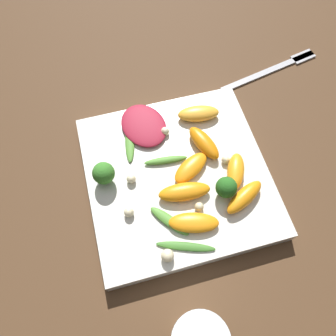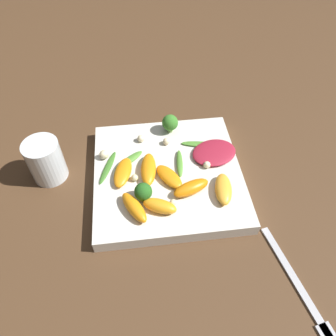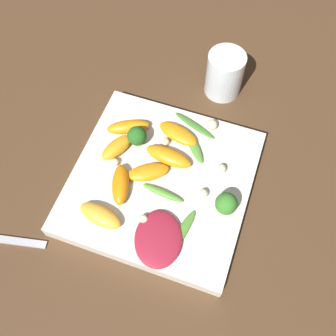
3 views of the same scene
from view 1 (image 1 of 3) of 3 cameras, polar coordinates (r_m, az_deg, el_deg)
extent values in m
plane|color=#4C331E|center=(0.51, 1.59, -2.10)|extent=(2.40, 2.40, 0.00)
cube|color=silver|center=(0.50, 1.63, -1.51)|extent=(0.27, 0.27, 0.03)
cube|color=#B2B2B7|center=(0.65, 17.16, 15.93)|extent=(0.20, 0.05, 0.01)
cube|color=#B2B2B7|center=(0.70, 22.49, 17.56)|extent=(0.05, 0.03, 0.01)
ellipsoid|color=maroon|center=(0.52, -4.24, 7.43)|extent=(0.09, 0.10, 0.01)
ellipsoid|color=orange|center=(0.50, 6.27, 4.38)|extent=(0.05, 0.07, 0.02)
ellipsoid|color=orange|center=(0.46, 2.52, -4.25)|extent=(0.08, 0.03, 0.02)
ellipsoid|color=orange|center=(0.49, 11.71, -0.47)|extent=(0.05, 0.06, 0.02)
ellipsoid|color=orange|center=(0.48, 3.99, 0.09)|extent=(0.07, 0.06, 0.02)
ellipsoid|color=orange|center=(0.45, 4.64, -9.44)|extent=(0.07, 0.05, 0.01)
ellipsoid|color=orange|center=(0.47, 13.16, -4.95)|extent=(0.07, 0.05, 0.02)
ellipsoid|color=#FCAD33|center=(0.53, 5.31, 9.42)|extent=(0.07, 0.04, 0.02)
cylinder|color=#84AD5B|center=(0.48, -10.84, -1.67)|extent=(0.01, 0.01, 0.01)
sphere|color=#387A28|center=(0.47, -11.16, -0.89)|extent=(0.03, 0.03, 0.03)
cylinder|color=#7A9E51|center=(0.47, 9.85, -4.01)|extent=(0.01, 0.01, 0.01)
sphere|color=#26601E|center=(0.46, 10.12, -3.34)|extent=(0.03, 0.03, 0.03)
ellipsoid|color=#518E33|center=(0.49, -0.39, 1.36)|extent=(0.07, 0.02, 0.01)
ellipsoid|color=#518E33|center=(0.45, 0.25, -9.22)|extent=(0.05, 0.06, 0.01)
ellipsoid|color=#3D7528|center=(0.45, 3.10, -13.50)|extent=(0.08, 0.04, 0.00)
ellipsoid|color=#518E33|center=(0.51, -6.68, 4.92)|extent=(0.03, 0.08, 0.01)
sphere|color=beige|center=(0.44, -0.09, -15.00)|extent=(0.02, 0.02, 0.02)
sphere|color=beige|center=(0.48, -6.44, -1.89)|extent=(0.01, 0.01, 0.01)
sphere|color=beige|center=(0.46, 5.45, -6.73)|extent=(0.01, 0.01, 0.01)
sphere|color=beige|center=(0.47, 6.18, -3.86)|extent=(0.01, 0.01, 0.01)
sphere|color=beige|center=(0.51, -0.71, 6.40)|extent=(0.01, 0.01, 0.01)
sphere|color=beige|center=(0.46, -6.84, -7.64)|extent=(0.01, 0.01, 0.01)
sphere|color=beige|center=(0.50, 9.92, 1.66)|extent=(0.01, 0.01, 0.01)
camera|label=2|loc=(0.47, 75.74, 30.89)|focal=35.00mm
camera|label=3|loc=(0.45, -54.78, 66.82)|focal=42.00mm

